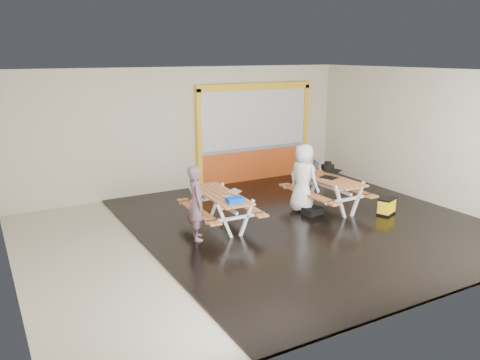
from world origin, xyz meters
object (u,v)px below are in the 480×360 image
laptop_left (231,195)px  fluke_bag (387,206)px  blue_pouch (235,200)px  picnic_table_right (327,185)px  person_right (303,178)px  backpack (327,171)px  picnic_table_left (221,202)px  laptop_right (330,175)px  toolbox (310,166)px  dark_case (313,211)px  person_left (197,203)px

laptop_left → fluke_bag: size_ratio=0.67×
blue_pouch → fluke_bag: bearing=-7.4°
picnic_table_right → blue_pouch: 3.03m
person_right → backpack: person_right is taller
picnic_table_left → fluke_bag: picnic_table_left is taller
laptop_right → toolbox: 0.96m
dark_case → fluke_bag: (1.59, -0.86, 0.11)m
laptop_left → laptop_right: 2.92m
blue_pouch → fluke_bag: (3.93, -0.51, -0.61)m
picnic_table_left → laptop_left: laptop_left is taller
blue_pouch → person_right: bearing=17.0°
laptop_right → toolbox: toolbox is taller
person_right → laptop_left: person_right is taller
laptop_left → fluke_bag: 3.97m
blue_pouch → backpack: backpack is taller
person_left → toolbox: size_ratio=3.45×
person_right → laptop_left: (-2.19, -0.32, -0.03)m
backpack → fluke_bag: (0.34, -1.88, -0.53)m
person_left → person_right: 3.10m
toolbox → dark_case: bearing=-122.9°
person_left → dark_case: size_ratio=3.58×
fluke_bag → backpack: bearing=100.2°
person_right → backpack: bearing=-79.0°
fluke_bag → picnic_table_left: bearing=162.3°
backpack → toolbox: bearing=162.0°
person_right → laptop_right: (0.73, -0.14, 0.02)m
picnic_table_left → dark_case: 2.40m
laptop_left → fluke_bag: bearing=-13.2°
person_right → backpack: size_ratio=3.38×
blue_pouch → person_left: bearing=161.3°
backpack → fluke_bag: 1.98m
person_right → toolbox: 1.15m
laptop_right → blue_pouch: (-3.02, -0.57, -0.05)m
picnic_table_left → toolbox: toolbox is taller
toolbox → backpack: (0.49, -0.16, -0.17)m
laptop_right → fluke_bag: 1.56m
person_right → dark_case: (0.05, -0.36, -0.75)m
laptop_right → backpack: bearing=54.5°
dark_case → person_left: bearing=-178.4°
laptop_left → backpack: backpack is taller
dark_case → laptop_left: bearing=179.2°
laptop_right → dark_case: bearing=-162.3°
picnic_table_right → toolbox: size_ratio=4.69×
picnic_table_right → dark_case: 0.84m
person_left → blue_pouch: (0.77, -0.26, 0.01)m
picnic_table_right → picnic_table_left: bearing=177.4°
picnic_table_left → fluke_bag: bearing=-17.7°
picnic_table_right → laptop_right: size_ratio=4.06×
picnic_table_left → toolbox: (3.08, 0.79, 0.33)m
person_left → laptop_left: size_ratio=4.35×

